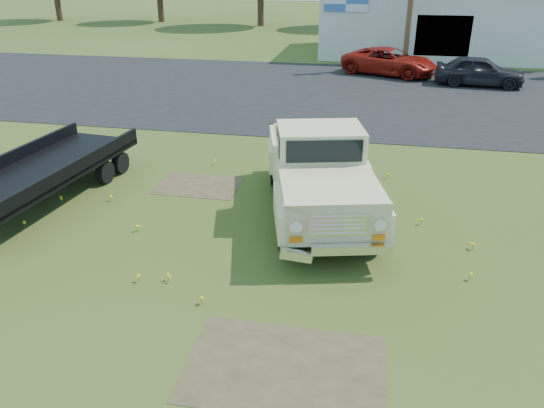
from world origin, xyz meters
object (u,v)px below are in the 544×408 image
(dark_sedan, at_px, (479,71))
(flatbed_trailer, at_px, (40,167))
(red_pickup, at_px, (389,62))
(vintage_pickup_truck, at_px, (319,171))

(dark_sedan, bearing_deg, flatbed_trailer, 146.04)
(red_pickup, bearing_deg, flatbed_trailer, 174.46)
(red_pickup, xyz_separation_m, dark_sedan, (4.18, -1.82, 0.02))
(flatbed_trailer, relative_size, red_pickup, 1.31)
(vintage_pickup_truck, relative_size, red_pickup, 1.22)
(vintage_pickup_truck, distance_m, dark_sedan, 16.43)
(vintage_pickup_truck, relative_size, dark_sedan, 1.46)
(vintage_pickup_truck, xyz_separation_m, flatbed_trailer, (-6.95, -0.51, -0.21))
(vintage_pickup_truck, distance_m, flatbed_trailer, 6.97)
(vintage_pickup_truck, distance_m, red_pickup, 17.23)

